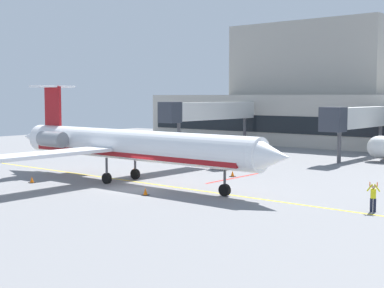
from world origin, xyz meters
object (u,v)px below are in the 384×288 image
marshaller (373,197)px  baggage_tug (162,146)px  regional_jet (127,145)px  pushback_tractor (225,159)px

marshaller → baggage_tug: bearing=151.8°
regional_jet → marshaller: regional_jet is taller
baggage_tug → marshaller: size_ratio=1.75×
pushback_tractor → regional_jet: bearing=-95.9°
baggage_tug → regional_jet: bearing=-54.2°
baggage_tug → pushback_tractor: bearing=-26.8°
baggage_tug → pushback_tractor: size_ratio=0.98×
regional_jet → baggage_tug: size_ratio=9.19×
regional_jet → marshaller: 21.13m
regional_jet → pushback_tractor: 12.69m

